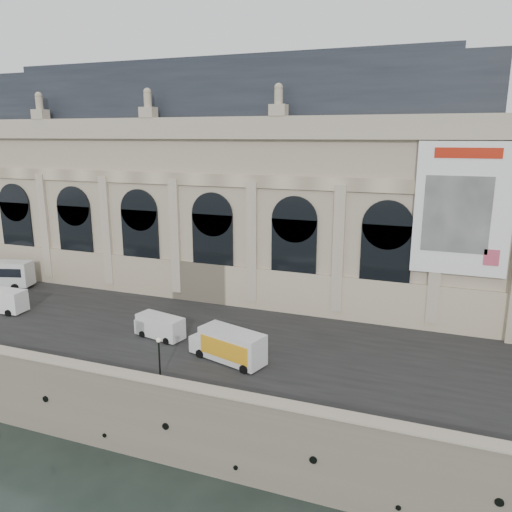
{
  "coord_description": "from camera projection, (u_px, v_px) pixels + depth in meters",
  "views": [
    {
      "loc": [
        21.02,
        -30.46,
        26.08
      ],
      "look_at": [
        1.42,
        22.0,
        12.42
      ],
      "focal_mm": 35.0,
      "sensor_mm": 36.0,
      "label": 1
    }
  ],
  "objects": [
    {
      "name": "parapet",
      "position": [
        146.0,
        384.0,
        40.03
      ],
      "size": [
        160.0,
        1.4,
        1.21
      ],
      "color": "#78715C",
      "rests_on": "quay"
    },
    {
      "name": "quay",
      "position": [
        278.0,
        298.0,
        72.19
      ],
      "size": [
        160.0,
        70.0,
        6.0
      ],
      "primitive_type": "cube",
      "color": "#78715C",
      "rests_on": "ground"
    },
    {
      "name": "van_c",
      "position": [
        158.0,
        326.0,
        50.53
      ],
      "size": [
        5.55,
        3.03,
        2.34
      ],
      "color": "silver",
      "rests_on": "quay"
    },
    {
      "name": "box_truck",
      "position": [
        228.0,
        345.0,
        45.16
      ],
      "size": [
        7.82,
        4.39,
        3.01
      ],
      "color": "silver",
      "rests_on": "quay"
    },
    {
      "name": "lamp_right",
      "position": [
        159.0,
        359.0,
        41.42
      ],
      "size": [
        0.39,
        0.39,
        3.83
      ],
      "color": "black",
      "rests_on": "quay"
    },
    {
      "name": "ground",
      "position": [
        146.0,
        460.0,
        41.05
      ],
      "size": [
        260.0,
        260.0,
        0.0
      ],
      "primitive_type": "plane",
      "color": "black",
      "rests_on": "ground"
    },
    {
      "name": "museum",
      "position": [
        227.0,
        184.0,
        66.49
      ],
      "size": [
        69.0,
        18.7,
        29.1
      ],
      "color": "#B7A98D",
      "rests_on": "quay"
    },
    {
      "name": "street",
      "position": [
        217.0,
        331.0,
        52.36
      ],
      "size": [
        160.0,
        24.0,
        0.06
      ],
      "primitive_type": "cube",
      "color": "#2D2D2D",
      "rests_on": "quay"
    }
  ]
}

